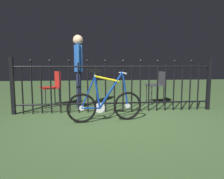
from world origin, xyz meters
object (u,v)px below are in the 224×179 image
(bicycle, at_px, (105,103))
(chair_red, at_px, (53,85))
(chair_charcoal, at_px, (158,83))
(person_visitor, at_px, (78,64))

(bicycle, bearing_deg, chair_red, 127.92)
(chair_charcoal, bearing_deg, chair_red, -178.10)
(chair_charcoal, bearing_deg, bicycle, -133.89)
(chair_red, xyz_separation_m, person_visitor, (0.62, -0.17, 0.49))
(chair_red, height_order, person_visitor, person_visitor)
(bicycle, relative_size, chair_charcoal, 1.62)
(bicycle, height_order, person_visitor, person_visitor)
(bicycle, bearing_deg, person_visitor, 111.98)
(bicycle, distance_m, chair_charcoal, 2.17)
(bicycle, xyz_separation_m, chair_red, (-1.14, 1.47, 0.20))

